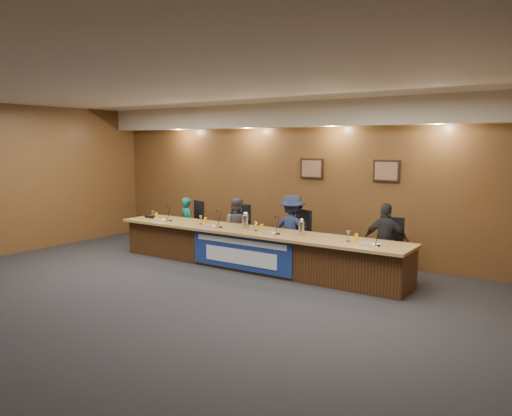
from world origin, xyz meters
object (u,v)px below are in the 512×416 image
Objects in this scene: panelist_d at (386,242)px; office_chair_b at (239,233)px; panelist_b at (236,227)px; office_chair_a at (190,227)px; panelist_a at (187,223)px; office_chair_c at (295,241)px; speakerphone at (152,217)px; dais_body at (253,250)px; office_chair_d at (388,252)px; carafe_mid at (246,222)px; carafe_right at (302,229)px; banner at (240,252)px; panelist_c at (292,230)px.

panelist_d reaches higher than office_chair_b.
panelist_b is 2.62× the size of office_chair_a.
office_chair_c is at bearing -155.64° from panelist_a.
speakerphone is (-1.84, -0.63, 0.15)m from panelist_b.
dais_body reaches higher than office_chair_d.
panelist_b is at bearing 18.86° from speakerphone.
carafe_mid reaches higher than office_chair_b.
panelist_b reaches higher than speakerphone.
carafe_right is (1.07, -0.04, 0.53)m from dais_body.
office_chair_a is 1.00× the size of office_chair_b.
speakerphone reaches higher than office_chair_b.
office_chair_a is (-4.60, 0.10, -0.20)m from panelist_d.
panelist_b reaches higher than panelist_a.
speakerphone is (-1.84, -0.73, 0.30)m from office_chair_b.
panelist_d is 5.11m from speakerphone.
banner reaches higher than office_chair_a.
panelist_a is 0.15m from office_chair_a.
carafe_mid reaches higher than office_chair_a.
speakerphone is at bearing -178.97° from carafe_mid.
panelist_c is 5.44× the size of carafe_mid.
panelist_d is at bearing 18.06° from office_chair_c.
panelist_a is 0.81m from speakerphone.
dais_body is 23.43× the size of carafe_mid.
panelist_d is (2.38, 0.60, 0.33)m from dais_body.
office_chair_b is 1.90× the size of carafe_right.
dais_body is 1.11m from office_chair_b.
office_chair_d is (3.23, 0.10, -0.15)m from panelist_b.
carafe_right reaches higher than banner.
carafe_right reaches higher than speakerphone.
office_chair_a is 0.92m from speakerphone.
office_chair_c is at bearing 12.80° from speakerphone.
panelist_c reaches higher than office_chair_c.
panelist_b is 1.37m from office_chair_a.
panelist_d is at bearing -157.74° from panelist_a.
office_chair_a is (-2.21, 0.70, 0.13)m from dais_body.
dais_body is 2.73× the size of banner.
carafe_right is (1.92, -0.64, 0.25)m from panelist_b.
panelist_b is 2.62× the size of office_chair_b.
office_chair_b is 1.03m from carafe_mid.
panelist_d is at bearing -92.58° from office_chair_d.
dais_body is 23.75× the size of carafe_right.
dais_body is at bearing 0.67° from speakerphone.
office_chair_a is at bearing 153.35° from banner.
carafe_mid is at bearing 122.02° from panelist_b.
banner is at bearing -90.00° from dais_body.
office_chair_c is at bearing 65.22° from banner.
panelist_a is (-2.21, 0.60, 0.24)m from dais_body.
panelist_c is 5.51× the size of carafe_right.
banner is at bearing -74.71° from office_chair_b.
office_chair_b is (-0.85, 0.70, 0.13)m from dais_body.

